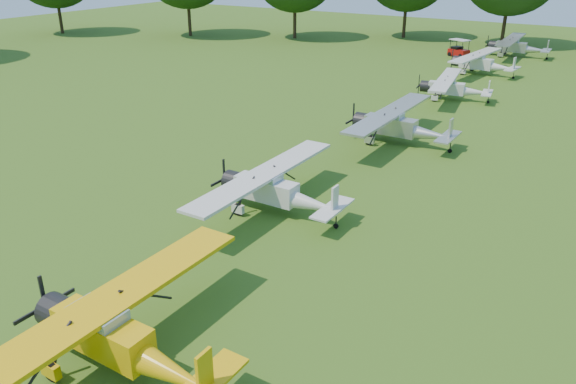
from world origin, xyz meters
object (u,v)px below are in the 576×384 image
(aircraft_4, at_px, (399,124))
(aircraft_5, at_px, (452,87))
(golf_cart, at_px, (458,51))
(aircraft_3, at_px, (275,188))
(aircraft_6, at_px, (481,62))
(aircraft_7, at_px, (516,46))
(aircraft_2, at_px, (115,335))

(aircraft_4, height_order, aircraft_5, aircraft_4)
(aircraft_4, xyz_separation_m, golf_cart, (-5.39, 31.83, -0.62))
(golf_cart, bearing_deg, aircraft_3, -60.98)
(aircraft_4, height_order, golf_cart, aircraft_4)
(aircraft_6, height_order, aircraft_7, aircraft_7)
(aircraft_4, distance_m, aircraft_7, 34.77)
(aircraft_2, height_order, aircraft_6, aircraft_2)
(aircraft_6, distance_m, aircraft_7, 11.42)
(aircraft_2, distance_m, aircraft_7, 58.17)
(aircraft_6, bearing_deg, aircraft_3, -83.87)
(aircraft_3, bearing_deg, golf_cart, 95.97)
(aircraft_4, distance_m, aircraft_5, 12.39)
(aircraft_3, bearing_deg, aircraft_4, 85.13)
(aircraft_5, height_order, aircraft_6, aircraft_6)
(aircraft_2, xyz_separation_m, aircraft_3, (-1.91, 11.21, -0.08))
(aircraft_6, bearing_deg, golf_cart, 124.71)
(golf_cart, bearing_deg, aircraft_4, -56.90)
(aircraft_4, relative_size, aircraft_6, 1.04)
(aircraft_2, distance_m, aircraft_3, 11.37)
(aircraft_2, xyz_separation_m, aircraft_5, (-1.13, 35.78, -0.20))
(aircraft_4, bearing_deg, aircraft_2, -87.58)
(aircraft_4, relative_size, aircraft_5, 1.16)
(aircraft_3, relative_size, aircraft_6, 0.99)
(aircraft_4, xyz_separation_m, aircraft_5, (-0.35, 12.39, -0.18))
(aircraft_7, bearing_deg, aircraft_4, -91.72)
(aircraft_3, distance_m, aircraft_6, 35.57)
(aircraft_2, distance_m, aircraft_4, 23.41)
(aircraft_6, bearing_deg, aircraft_4, -81.32)
(golf_cart, bearing_deg, aircraft_5, -51.99)
(aircraft_3, distance_m, aircraft_4, 12.24)
(aircraft_2, relative_size, aircraft_7, 1.02)
(aircraft_5, distance_m, aircraft_6, 11.01)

